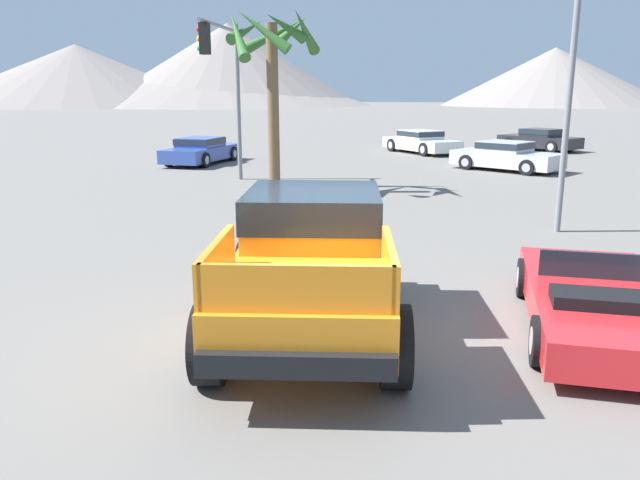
{
  "coord_description": "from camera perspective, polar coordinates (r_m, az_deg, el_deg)",
  "views": [
    {
      "loc": [
        0.97,
        -8.0,
        3.2
      ],
      "look_at": [
        -0.22,
        0.7,
        1.08
      ],
      "focal_mm": 35.0,
      "sensor_mm": 36.0,
      "label": 1
    }
  ],
  "objects": [
    {
      "name": "red_convertible_car",
      "position": [
        9.2,
        24.13,
        -5.39
      ],
      "size": [
        2.25,
        4.4,
        0.99
      ],
      "rotation": [
        0.0,
        0.0,
        -0.11
      ],
      "color": "red",
      "rests_on": "ground_plane"
    },
    {
      "name": "parked_car_dark",
      "position": [
        35.98,
        19.45,
        8.68
      ],
      "size": [
        4.24,
        4.21,
        1.15
      ],
      "rotation": [
        0.0,
        0.0,
        0.79
      ],
      "color": "#232328",
      "rests_on": "ground_plane"
    },
    {
      "name": "palm_tree_short",
      "position": [
        19.86,
        -4.42,
        16.58
      ],
      "size": [
        2.91,
        2.69,
        5.61
      ],
      "color": "brown",
      "rests_on": "ground_plane"
    },
    {
      "name": "traffic_light_main",
      "position": [
        21.38,
        -8.76,
        15.08
      ],
      "size": [
        0.38,
        4.11,
        5.41
      ],
      "rotation": [
        0.0,
        0.0,
        4.71
      ],
      "color": "slate",
      "rests_on": "ground_plane"
    },
    {
      "name": "distant_mountain_range",
      "position": [
        135.07,
        -7.88,
        14.85
      ],
      "size": [
        147.44,
        71.41,
        16.64
      ],
      "color": "gray",
      "rests_on": "ground_plane"
    },
    {
      "name": "parked_car_white",
      "position": [
        32.97,
        9.22,
        8.9
      ],
      "size": [
        4.08,
        4.77,
        1.16
      ],
      "rotation": [
        0.0,
        0.0,
        3.75
      ],
      "color": "white",
      "rests_on": "ground_plane"
    },
    {
      "name": "orange_pickup_truck",
      "position": [
        8.38,
        -0.83,
        -1.32
      ],
      "size": [
        2.7,
        4.94,
        1.82
      ],
      "rotation": [
        0.0,
        0.0,
        0.09
      ],
      "color": "orange",
      "rests_on": "ground_plane"
    },
    {
      "name": "parked_car_silver",
      "position": [
        26.52,
        16.65,
        7.4
      ],
      "size": [
        4.51,
        3.96,
        1.17
      ],
      "rotation": [
        0.0,
        0.0,
        4.09
      ],
      "color": "#B7BABF",
      "rests_on": "ground_plane"
    },
    {
      "name": "street_lamp_post",
      "position": [
        15.18,
        22.39,
        18.22
      ],
      "size": [
        0.9,
        0.24,
        7.8
      ],
      "color": "slate",
      "rests_on": "ground_plane"
    },
    {
      "name": "ground_plane",
      "position": [
        8.67,
        0.8,
        -8.06
      ],
      "size": [
        320.0,
        320.0,
        0.0
      ],
      "primitive_type": "plane",
      "color": "slate"
    },
    {
      "name": "parked_car_blue",
      "position": [
        28.33,
        -10.79,
        8.08
      ],
      "size": [
        2.44,
        4.79,
        1.15
      ],
      "rotation": [
        0.0,
        0.0,
        6.13
      ],
      "color": "#334C9E",
      "rests_on": "ground_plane"
    }
  ]
}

